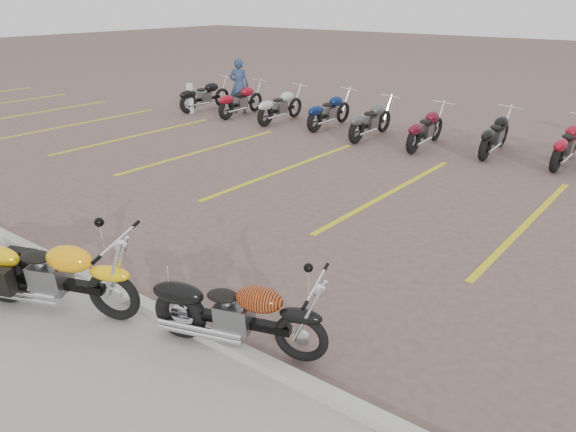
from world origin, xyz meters
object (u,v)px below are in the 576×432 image
object	(u,v)px
person_a	(239,86)
bollard	(190,98)
yellow_cruiser	(52,276)
flame_cruiser	(235,315)

from	to	relation	value
person_a	bollard	world-z (taller)	person_a
bollard	yellow_cruiser	bearing A→B (deg)	-50.65
yellow_cruiser	person_a	size ratio (longest dim) A/B	1.24
person_a	flame_cruiser	bearing A→B (deg)	104.05
yellow_cruiser	bollard	size ratio (longest dim) A/B	2.25
flame_cruiser	person_a	distance (m)	13.68
person_a	yellow_cruiser	bearing A→B (deg)	93.81
flame_cruiser	person_a	bearing A→B (deg)	113.70
flame_cruiser	person_a	world-z (taller)	person_a
yellow_cruiser	bollard	world-z (taller)	bollard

